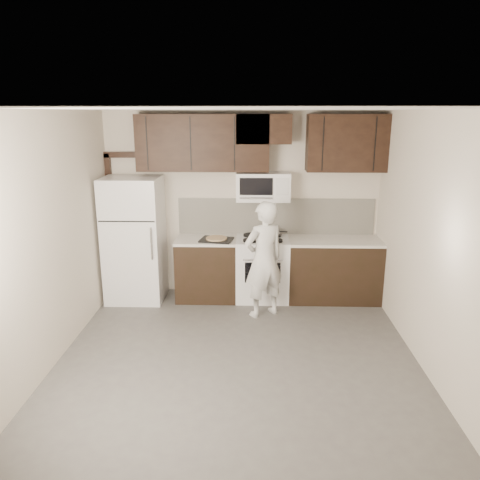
{
  "coord_description": "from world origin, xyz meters",
  "views": [
    {
      "loc": [
        0.16,
        -4.57,
        2.67
      ],
      "look_at": [
        0.0,
        0.9,
        1.17
      ],
      "focal_mm": 35.0,
      "sensor_mm": 36.0,
      "label": 1
    }
  ],
  "objects_px": {
    "stove": "(262,268)",
    "microwave": "(263,187)",
    "refrigerator": "(135,239)",
    "person": "(264,260)"
  },
  "relations": [
    {
      "from": "microwave",
      "to": "refrigerator",
      "type": "relative_size",
      "value": 0.42
    },
    {
      "from": "microwave",
      "to": "person",
      "type": "bearing_deg",
      "value": -89.44
    },
    {
      "from": "person",
      "to": "refrigerator",
      "type": "bearing_deg",
      "value": -47.17
    },
    {
      "from": "stove",
      "to": "person",
      "type": "bearing_deg",
      "value": -89.36
    },
    {
      "from": "microwave",
      "to": "person",
      "type": "relative_size",
      "value": 0.48
    },
    {
      "from": "stove",
      "to": "microwave",
      "type": "xyz_separation_m",
      "value": [
        -0.0,
        0.12,
        1.19
      ]
    },
    {
      "from": "stove",
      "to": "microwave",
      "type": "bearing_deg",
      "value": 90.1
    },
    {
      "from": "microwave",
      "to": "person",
      "type": "distance_m",
      "value": 1.12
    },
    {
      "from": "refrigerator",
      "to": "person",
      "type": "xyz_separation_m",
      "value": [
        1.86,
        -0.56,
        -0.11
      ]
    },
    {
      "from": "stove",
      "to": "microwave",
      "type": "relative_size",
      "value": 1.24
    }
  ]
}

